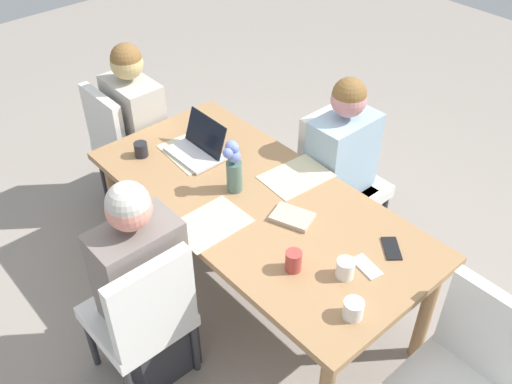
# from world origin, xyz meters

# --- Properties ---
(ground_plane) EXTENTS (10.00, 10.00, 0.00)m
(ground_plane) POSITION_xyz_m (0.00, 0.00, 0.00)
(ground_plane) COLOR gray
(dining_table) EXTENTS (1.91, 0.90, 0.74)m
(dining_table) POSITION_xyz_m (0.00, 0.00, 0.66)
(dining_table) COLOR #9E754C
(dining_table) RESTS_ON ground_plane
(chair_far_left_near) EXTENTS (0.44, 0.44, 0.90)m
(chair_far_left_near) POSITION_xyz_m (-0.09, 0.74, 0.50)
(chair_far_left_near) COLOR silver
(chair_far_left_near) RESTS_ON ground_plane
(person_far_left_near) EXTENTS (0.36, 0.40, 1.19)m
(person_far_left_near) POSITION_xyz_m (-0.01, 0.68, 0.53)
(person_far_left_near) COLOR #2D2D33
(person_far_left_near) RESTS_ON ground_plane
(chair_head_left_left_mid) EXTENTS (0.44, 0.44, 0.90)m
(chair_head_left_left_mid) POSITION_xyz_m (-1.25, -0.07, 0.50)
(chair_head_left_left_mid) COLOR silver
(chair_head_left_left_mid) RESTS_ON ground_plane
(person_head_left_left_mid) EXTENTS (0.40, 0.36, 1.19)m
(person_head_left_left_mid) POSITION_xyz_m (-1.19, 0.01, 0.53)
(person_head_left_left_mid) COLOR #2D2D33
(person_head_left_left_mid) RESTS_ON ground_plane
(chair_near_left_far) EXTENTS (0.44, 0.44, 0.90)m
(chair_near_left_far) POSITION_xyz_m (0.06, -0.76, 0.50)
(chair_near_left_far) COLOR silver
(chair_near_left_far) RESTS_ON ground_plane
(person_near_left_far) EXTENTS (0.36, 0.40, 1.19)m
(person_near_left_far) POSITION_xyz_m (-0.02, -0.70, 0.53)
(person_near_left_far) COLOR #2D2D33
(person_near_left_far) RESTS_ON ground_plane
(chair_head_right_right_near) EXTENTS (0.44, 0.44, 0.90)m
(chair_head_right_right_near) POSITION_xyz_m (1.23, 0.10, 0.50)
(chair_head_right_right_near) COLOR silver
(chair_head_right_right_near) RESTS_ON ground_plane
(flower_vase) EXTENTS (0.09, 0.10, 0.29)m
(flower_vase) POSITION_xyz_m (-0.14, -0.03, 0.90)
(flower_vase) COLOR #4C6B60
(flower_vase) RESTS_ON dining_table
(placemat_far_left_near) EXTENTS (0.29, 0.38, 0.00)m
(placemat_far_left_near) POSITION_xyz_m (-0.00, 0.29, 0.75)
(placemat_far_left_near) COLOR beige
(placemat_far_left_near) RESTS_ON dining_table
(placemat_head_left_left_mid) EXTENTS (0.38, 0.29, 0.00)m
(placemat_head_left_left_mid) POSITION_xyz_m (-0.56, 0.00, 0.75)
(placemat_head_left_left_mid) COLOR beige
(placemat_head_left_left_mid) RESTS_ON dining_table
(placemat_near_left_far) EXTENTS (0.26, 0.36, 0.00)m
(placemat_near_left_far) POSITION_xyz_m (-0.01, -0.29, 0.75)
(placemat_near_left_far) COLOR beige
(placemat_near_left_far) RESTS_ON dining_table
(laptop_head_left_left_mid) EXTENTS (0.32, 0.22, 0.21)m
(laptop_head_left_left_mid) POSITION_xyz_m (-0.52, 0.03, 0.79)
(laptop_head_left_left_mid) COLOR silver
(laptop_head_left_left_mid) RESTS_ON dining_table
(coffee_mug_near_left) EXTENTS (0.08, 0.08, 0.09)m
(coffee_mug_near_left) POSITION_xyz_m (0.66, -0.05, 0.79)
(coffee_mug_near_left) COLOR white
(coffee_mug_near_left) RESTS_ON dining_table
(coffee_mug_near_right) EXTENTS (0.08, 0.08, 0.08)m
(coffee_mug_near_right) POSITION_xyz_m (-0.72, -0.23, 0.79)
(coffee_mug_near_right) COLOR #232328
(coffee_mug_near_right) RESTS_ON dining_table
(coffee_mug_centre_left) EXTENTS (0.09, 0.09, 0.08)m
(coffee_mug_centre_left) POSITION_xyz_m (0.83, -0.20, 0.79)
(coffee_mug_centre_left) COLOR white
(coffee_mug_centre_left) RESTS_ON dining_table
(coffee_mug_centre_right) EXTENTS (0.08, 0.08, 0.10)m
(coffee_mug_centre_right) POSITION_xyz_m (0.47, -0.20, 0.80)
(coffee_mug_centre_right) COLOR #AD3D38
(coffee_mug_centre_right) RESTS_ON dining_table
(book_red_cover) EXTENTS (0.24, 0.20, 0.02)m
(book_red_cover) POSITION_xyz_m (0.23, 0.04, 0.76)
(book_red_cover) COLOR #B2A38E
(book_red_cover) RESTS_ON dining_table
(phone_black) EXTENTS (0.16, 0.15, 0.01)m
(phone_black) POSITION_xyz_m (0.69, 0.24, 0.75)
(phone_black) COLOR black
(phone_black) RESTS_ON dining_table
(phone_silver) EXTENTS (0.16, 0.10, 0.01)m
(phone_silver) POSITION_xyz_m (0.69, 0.06, 0.75)
(phone_silver) COLOR silver
(phone_silver) RESTS_ON dining_table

